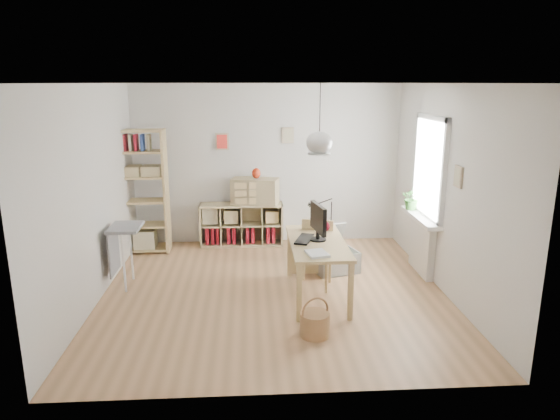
{
  "coord_description": "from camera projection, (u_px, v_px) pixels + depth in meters",
  "views": [
    {
      "loc": [
        -0.3,
        -6.16,
        2.71
      ],
      "look_at": [
        0.1,
        0.3,
        1.05
      ],
      "focal_mm": 32.0,
      "sensor_mm": 36.0,
      "label": 1
    }
  ],
  "objects": [
    {
      "name": "cube_shelf",
      "position": [
        240.0,
        227.0,
        8.55
      ],
      "size": [
        1.4,
        0.38,
        0.72
      ],
      "color": "tan",
      "rests_on": "ground"
    },
    {
      "name": "paper_tray",
      "position": [
        317.0,
        254.0,
        5.84
      ],
      "size": [
        0.29,
        0.33,
        0.03
      ],
      "primitive_type": "cube",
      "rotation": [
        0.0,
        0.0,
        0.23
      ],
      "color": "white",
      "rests_on": "desk"
    },
    {
      "name": "red_vase",
      "position": [
        256.0,
        173.0,
        8.3
      ],
      "size": [
        0.14,
        0.14,
        0.17
      ],
      "primitive_type": "ellipsoid",
      "color": "#AA240E",
      "rests_on": "drawer_chest"
    },
    {
      "name": "ground",
      "position": [
        274.0,
        292.0,
        6.64
      ],
      "size": [
        4.5,
        4.5,
        0.0
      ],
      "primitive_type": "plane",
      "color": "tan",
      "rests_on": "ground"
    },
    {
      "name": "yarn_ball",
      "position": [
        325.0,
        226.0,
        6.75
      ],
      "size": [
        0.14,
        0.14,
        0.14
      ],
      "primitive_type": "sphere",
      "color": "#4E0A14",
      "rests_on": "desk"
    },
    {
      "name": "wicker_basket",
      "position": [
        315.0,
        323.0,
        5.46
      ],
      "size": [
        0.33,
        0.33,
        0.45
      ],
      "rotation": [
        0.0,
        0.0,
        0.37
      ],
      "color": "#9F6C47",
      "rests_on": "ground"
    },
    {
      "name": "tall_bookshelf",
      "position": [
        141.0,
        187.0,
        7.99
      ],
      "size": [
        0.8,
        0.38,
        2.0
      ],
      "color": "#D6B67B",
      "rests_on": "ground"
    },
    {
      "name": "drawer_chest",
      "position": [
        255.0,
        191.0,
        8.37
      ],
      "size": [
        0.83,
        0.54,
        0.44
      ],
      "primitive_type": "cube",
      "rotation": [
        0.0,
        0.0,
        -0.27
      ],
      "color": "tan",
      "rests_on": "cube_shelf"
    },
    {
      "name": "keyboard",
      "position": [
        304.0,
        239.0,
        6.39
      ],
      "size": [
        0.31,
        0.48,
        0.02
      ],
      "primitive_type": "cube",
      "rotation": [
        0.0,
        0.0,
        -0.33
      ],
      "color": "black",
      "rests_on": "desk"
    },
    {
      "name": "chair",
      "position": [
        316.0,
        250.0,
        6.76
      ],
      "size": [
        0.54,
        0.54,
        0.89
      ],
      "rotation": [
        0.0,
        0.0,
        -0.29
      ],
      "color": "gray",
      "rests_on": "ground"
    },
    {
      "name": "windowsill",
      "position": [
        421.0,
        217.0,
        7.15
      ],
      "size": [
        0.22,
        1.2,
        0.06
      ],
      "primitive_type": "cube",
      "color": "white",
      "rests_on": "radiator"
    },
    {
      "name": "radiator",
      "position": [
        422.0,
        246.0,
        7.26
      ],
      "size": [
        0.1,
        0.8,
        0.8
      ],
      "primitive_type": "cube",
      "color": "white",
      "rests_on": "ground"
    },
    {
      "name": "window_unit",
      "position": [
        430.0,
        168.0,
        6.97
      ],
      "size": [
        0.07,
        1.16,
        1.46
      ],
      "color": "white",
      "rests_on": "ground"
    },
    {
      "name": "desk",
      "position": [
        317.0,
        248.0,
        6.37
      ],
      "size": [
        0.7,
        1.5,
        0.75
      ],
      "color": "#D6B67B",
      "rests_on": "ground"
    },
    {
      "name": "side_table",
      "position": [
        121.0,
        239.0,
        6.69
      ],
      "size": [
        0.4,
        0.55,
        0.85
      ],
      "color": "gray",
      "rests_on": "ground"
    },
    {
      "name": "monitor",
      "position": [
        318.0,
        220.0,
        6.32
      ],
      "size": [
        0.21,
        0.54,
        0.47
      ],
      "rotation": [
        0.0,
        0.0,
        0.17
      ],
      "color": "black",
      "rests_on": "desk"
    },
    {
      "name": "potted_plant",
      "position": [
        412.0,
        198.0,
        7.43
      ],
      "size": [
        0.37,
        0.33,
        0.35
      ],
      "primitive_type": "imported",
      "rotation": [
        0.0,
        0.0,
        -0.21
      ],
      "color": "#2C5F23",
      "rests_on": "windowsill"
    },
    {
      "name": "task_lamp",
      "position": [
        319.0,
        210.0,
        6.81
      ],
      "size": [
        0.37,
        0.14,
        0.39
      ],
      "color": "black",
      "rests_on": "desk"
    },
    {
      "name": "storage_chest",
      "position": [
        335.0,
        257.0,
        7.37
      ],
      "size": [
        0.78,
        0.84,
        0.65
      ],
      "rotation": [
        0.0,
        0.0,
        0.3
      ],
      "color": "silver",
      "rests_on": "ground"
    },
    {
      "name": "room_shell",
      "position": [
        319.0,
        143.0,
        6.03
      ],
      "size": [
        4.5,
        4.5,
        4.5
      ],
      "color": "white",
      "rests_on": "ground"
    }
  ]
}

